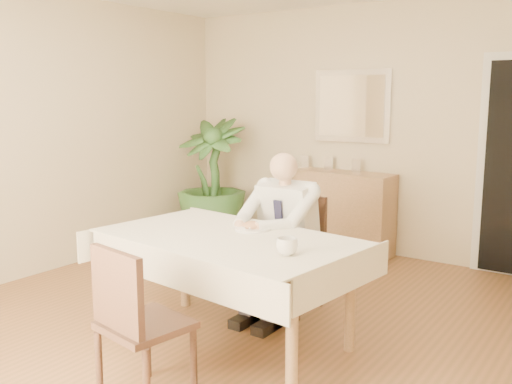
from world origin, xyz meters
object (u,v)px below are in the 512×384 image
Objects in this scene: coffee_mug at (287,246)px; chair_far at (296,245)px; seated_man at (276,228)px; sideboard at (343,212)px; dining_table at (228,248)px; potted_palm at (212,180)px; chair_near at (134,317)px.

chair_far is at bearing 118.07° from coffee_mug.
seated_man reaches higher than sideboard.
seated_man is 9.74× the size of coffee_mug.
seated_man is at bearing -75.04° from sideboard.
coffee_mug is (0.56, -0.16, 0.14)m from dining_table.
potted_palm reaches higher than dining_table.
potted_palm is at bearing -161.51° from sideboard.
chair_far is at bearing 101.54° from chair_near.
dining_table is 0.90m from chair_far.
seated_man is at bearing -39.56° from potted_palm.
potted_palm is (-1.87, 2.14, 0.03)m from dining_table.
seated_man is 1.15× the size of sideboard.
dining_table is 1.69× the size of sideboard.
chair_near is 3.47m from sideboard.
coffee_mug is at bearing -43.48° from potted_palm.
potted_palm is at bearing 140.44° from seated_man.
chair_far is 0.82× the size of sideboard.
chair_near reaches higher than chair_far.
potted_palm reaches higher than sideboard.
seated_man is (-0.06, 1.50, 0.19)m from chair_near.
chair_far is (0.00, 0.88, -0.17)m from dining_table.
potted_palm reaches higher than seated_man.
sideboard is at bearing 105.61° from dining_table.
chair_far is at bearing 96.66° from dining_table.
sideboard is at bearing 15.14° from potted_palm.
potted_palm is at bearing 131.96° from chair_near.
chair_far reaches higher than sideboard.
dining_table is 2.58m from sideboard.
coffee_mug is at bearing 65.82° from chair_near.
chair_near is at bearing -87.59° from seated_man.
chair_far is 6.93× the size of coffee_mug.
dining_table is 0.60m from coffee_mug.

